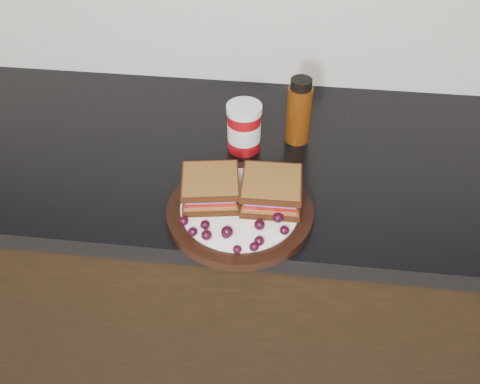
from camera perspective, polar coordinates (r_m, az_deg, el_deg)
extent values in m
cube|color=black|center=(1.53, -6.45, -9.28)|extent=(3.96, 0.58, 0.86)
cube|color=black|center=(1.22, -8.05, 4.10)|extent=(3.98, 0.60, 0.04)
cylinder|color=black|center=(1.02, 0.00, -2.13)|extent=(0.28, 0.28, 0.02)
ellipsoid|color=black|center=(0.98, -6.03, -3.10)|extent=(0.02, 0.02, 0.02)
ellipsoid|color=black|center=(0.97, -3.75, -3.52)|extent=(0.02, 0.02, 0.02)
ellipsoid|color=black|center=(0.96, -5.07, -4.25)|extent=(0.02, 0.02, 0.02)
ellipsoid|color=black|center=(0.95, -3.59, -4.61)|extent=(0.02, 0.02, 0.02)
ellipsoid|color=black|center=(0.95, -1.39, -4.26)|extent=(0.02, 0.02, 0.02)
ellipsoid|color=black|center=(0.95, -1.50, -4.54)|extent=(0.02, 0.02, 0.02)
ellipsoid|color=black|center=(0.92, -0.30, -6.13)|extent=(0.02, 0.02, 0.01)
ellipsoid|color=black|center=(0.93, 1.50, -5.86)|extent=(0.02, 0.02, 0.02)
ellipsoid|color=black|center=(0.94, 2.06, -5.23)|extent=(0.02, 0.02, 0.02)
ellipsoid|color=black|center=(0.96, 2.08, -3.53)|extent=(0.02, 0.02, 0.02)
ellipsoid|color=black|center=(0.96, 4.75, -4.08)|extent=(0.02, 0.02, 0.02)
ellipsoid|color=black|center=(0.98, 4.07, -2.75)|extent=(0.02, 0.02, 0.02)
ellipsoid|color=black|center=(0.98, 4.41, -2.71)|extent=(0.02, 0.02, 0.01)
ellipsoid|color=black|center=(1.01, 4.98, -1.10)|extent=(0.02, 0.02, 0.02)
ellipsoid|color=black|center=(1.02, 4.61, -0.28)|extent=(0.02, 0.02, 0.02)
ellipsoid|color=black|center=(1.01, 2.55, -0.72)|extent=(0.02, 0.02, 0.02)
ellipsoid|color=black|center=(1.06, -1.50, 1.31)|extent=(0.02, 0.02, 0.02)
ellipsoid|color=black|center=(1.05, -2.03, 0.80)|extent=(0.02, 0.02, 0.02)
ellipsoid|color=black|center=(1.04, -3.76, 0.58)|extent=(0.02, 0.02, 0.02)
ellipsoid|color=black|center=(1.03, -4.52, -0.01)|extent=(0.02, 0.02, 0.02)
ellipsoid|color=black|center=(1.01, -3.51, -1.19)|extent=(0.02, 0.02, 0.02)
ellipsoid|color=black|center=(0.99, -4.26, -1.95)|extent=(0.02, 0.02, 0.01)
ellipsoid|color=black|center=(1.03, -2.61, -0.19)|extent=(0.02, 0.02, 0.01)
ellipsoid|color=black|center=(1.04, -3.90, 0.24)|extent=(0.02, 0.02, 0.02)
ellipsoid|color=black|center=(1.02, -4.21, -0.37)|extent=(0.02, 0.02, 0.02)
cylinder|color=maroon|center=(1.16, 0.44, 6.88)|extent=(0.09, 0.09, 0.11)
cylinder|color=#4B2207|center=(1.18, 6.31, 8.63)|extent=(0.07, 0.07, 0.15)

